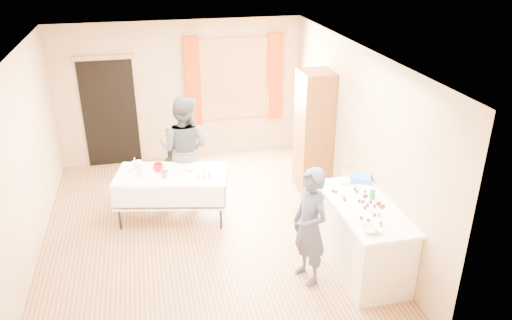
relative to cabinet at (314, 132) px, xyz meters
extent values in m
cube|color=#9E7047|center=(-1.99, -1.00, -1.02)|extent=(4.50, 5.50, 0.02)
cube|color=white|center=(-1.99, -1.00, 1.60)|extent=(4.50, 5.50, 0.02)
cube|color=tan|center=(-1.99, 1.76, 0.29)|extent=(4.50, 0.02, 2.60)
cube|color=tan|center=(-1.99, -3.76, 0.29)|extent=(4.50, 0.02, 2.60)
cube|color=tan|center=(-4.25, -1.00, 0.29)|extent=(0.02, 5.50, 2.60)
cube|color=tan|center=(0.27, -1.00, 0.29)|extent=(0.02, 5.50, 2.60)
cube|color=olive|center=(-0.99, 1.72, 0.49)|extent=(1.32, 0.06, 1.52)
cube|color=white|center=(-0.99, 1.71, 0.49)|extent=(1.20, 0.02, 1.40)
cube|color=#9F3408|center=(-1.77, 1.67, 0.49)|extent=(0.28, 0.06, 1.65)
cube|color=#9F3408|center=(-0.21, 1.67, 0.49)|extent=(0.28, 0.06, 1.65)
cube|color=black|center=(-3.29, 1.73, -0.01)|extent=(0.95, 0.04, 2.00)
cube|color=olive|center=(-3.29, 1.70, 1.01)|extent=(1.05, 0.06, 0.08)
cube|color=brown|center=(0.00, 0.00, 0.00)|extent=(0.50, 0.60, 2.02)
cube|color=#F1E1C8|center=(-0.10, -2.28, -0.58)|extent=(0.70, 1.54, 0.86)
cube|color=white|center=(-0.10, -2.28, -0.12)|extent=(0.76, 1.61, 0.04)
cube|color=white|center=(-2.37, -0.50, -0.28)|extent=(1.73, 1.12, 0.04)
cube|color=black|center=(-2.23, 0.59, -0.59)|extent=(0.51, 0.51, 0.06)
cube|color=black|center=(-2.16, 0.76, -0.34)|extent=(0.38, 0.18, 0.56)
imported|color=#2A2F47|center=(-0.85, -2.37, -0.25)|extent=(0.75, 0.67, 1.52)
imported|color=black|center=(-2.11, 0.11, -0.15)|extent=(1.35, 1.31, 1.72)
cylinder|color=#12861A|center=(0.04, -2.16, -0.04)|extent=(0.08, 0.08, 0.12)
imported|color=white|center=(-0.30, -2.84, -0.07)|extent=(0.25, 0.25, 0.05)
cube|color=white|center=(-0.14, -1.70, -0.06)|extent=(0.18, 0.15, 0.08)
cube|color=#2B70F4|center=(0.09, -1.65, -0.06)|extent=(0.36, 0.31, 0.08)
cylinder|color=silver|center=(-2.81, -0.49, -0.15)|extent=(0.15, 0.15, 0.22)
imported|color=#E30205|center=(-2.55, -0.38, -0.20)|extent=(0.28, 0.28, 0.12)
imported|color=red|center=(-2.47, -0.62, -0.21)|extent=(0.16, 0.16, 0.10)
imported|color=white|center=(-2.07, -0.46, -0.23)|extent=(0.21, 0.21, 0.05)
cube|color=white|center=(-1.92, -0.75, -0.25)|extent=(0.29, 0.22, 0.02)
imported|color=white|center=(-2.88, -0.22, -0.17)|extent=(0.08, 0.09, 0.17)
sphere|color=#3F2314|center=(-0.06, -2.57, -0.08)|extent=(0.04, 0.04, 0.04)
sphere|color=#39180F|center=(-0.13, -2.75, -0.08)|extent=(0.04, 0.04, 0.04)
sphere|color=#39180F|center=(-0.35, -1.90, -0.08)|extent=(0.04, 0.04, 0.04)
sphere|color=#39180F|center=(0.04, -2.31, -0.08)|extent=(0.04, 0.04, 0.04)
sphere|color=#39180F|center=(-0.08, -1.89, -0.08)|extent=(0.04, 0.04, 0.04)
sphere|color=#39180F|center=(-0.11, -2.55, -0.08)|extent=(0.04, 0.04, 0.04)
sphere|color=#3F2314|center=(-0.30, -2.07, -0.08)|extent=(0.04, 0.04, 0.04)
sphere|color=#39180F|center=(-0.08, -1.96, -0.08)|extent=(0.04, 0.04, 0.04)
sphere|color=#39180F|center=(0.05, -2.41, -0.08)|extent=(0.04, 0.04, 0.04)
sphere|color=#39180F|center=(0.02, -1.98, -0.08)|extent=(0.04, 0.04, 0.04)
sphere|color=#39180F|center=(-0.32, -2.13, -0.08)|extent=(0.04, 0.04, 0.04)
sphere|color=#39180F|center=(0.08, -2.39, -0.08)|extent=(0.04, 0.04, 0.04)
sphere|color=#3F2314|center=(-0.15, -2.79, -0.08)|extent=(0.04, 0.04, 0.04)
sphere|color=#39180F|center=(0.05, -2.37, -0.08)|extent=(0.04, 0.04, 0.04)
sphere|color=#39180F|center=(-0.16, -2.37, -0.08)|extent=(0.04, 0.04, 0.04)
sphere|color=#39180F|center=(-0.24, -2.65, -0.08)|extent=(0.04, 0.04, 0.04)
sphere|color=#39180F|center=(-0.09, -2.32, -0.08)|extent=(0.04, 0.04, 0.04)
sphere|color=#39180F|center=(-0.01, -2.10, -0.08)|extent=(0.04, 0.04, 0.04)
sphere|color=#3F2314|center=(0.05, -2.16, -0.08)|extent=(0.04, 0.04, 0.04)
sphere|color=#39180F|center=(-0.16, -2.20, -0.08)|extent=(0.04, 0.04, 0.04)
sphere|color=#39180F|center=(0.09, -2.10, -0.08)|extent=(0.04, 0.04, 0.04)
sphere|color=#39180F|center=(-0.11, -2.22, -0.08)|extent=(0.04, 0.04, 0.04)
sphere|color=#39180F|center=(0.07, -2.31, -0.08)|extent=(0.04, 0.04, 0.04)
sphere|color=#39180F|center=(-0.30, -2.58, -0.08)|extent=(0.04, 0.04, 0.04)
sphere|color=#3F2314|center=(-0.25, -2.89, -0.08)|extent=(0.04, 0.04, 0.04)
sphere|color=#39180F|center=(-0.02, -2.26, -0.08)|extent=(0.04, 0.04, 0.04)
sphere|color=#39180F|center=(-0.02, -2.36, -0.08)|extent=(0.04, 0.04, 0.04)
sphere|color=#39180F|center=(-0.04, -2.10, -0.08)|extent=(0.04, 0.04, 0.04)
sphere|color=#39180F|center=(-0.38, -1.87, -0.08)|extent=(0.04, 0.04, 0.04)
camera|label=1|loc=(-2.63, -7.22, 2.96)|focal=35.00mm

